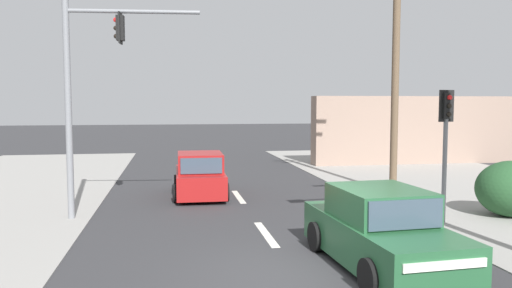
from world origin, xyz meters
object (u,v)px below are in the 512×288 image
pedestal_signal_right_kerb (446,133)px  sedan_oncoming_mid (380,232)px  utility_pole_midground_right (396,59)px  traffic_signal_mast (88,80)px  hatchback_receding_far (200,176)px

pedestal_signal_right_kerb → sedan_oncoming_mid: size_ratio=0.82×
utility_pole_midground_right → pedestal_signal_right_kerb: (-0.62, -4.40, -2.34)m
traffic_signal_mast → hatchback_receding_far: 5.32m
traffic_signal_mast → pedestal_signal_right_kerb: bearing=-12.8°
sedan_oncoming_mid → hatchback_receding_far: 8.70m
hatchback_receding_far → sedan_oncoming_mid: bearing=-69.6°
pedestal_signal_right_kerb → sedan_oncoming_mid: (-3.18, -3.14, -1.71)m
utility_pole_midground_right → sedan_oncoming_mid: 9.36m
sedan_oncoming_mid → hatchback_receding_far: bearing=110.4°
traffic_signal_mast → pedestal_signal_right_kerb: (9.40, -2.14, -1.42)m
utility_pole_midground_right → hatchback_receding_far: 7.96m
traffic_signal_mast → pedestal_signal_right_kerb: size_ratio=1.69×
sedan_oncoming_mid → pedestal_signal_right_kerb: bearing=44.6°
utility_pole_midground_right → pedestal_signal_right_kerb: bearing=-98.0°
traffic_signal_mast → sedan_oncoming_mid: (6.21, -5.28, -3.13)m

